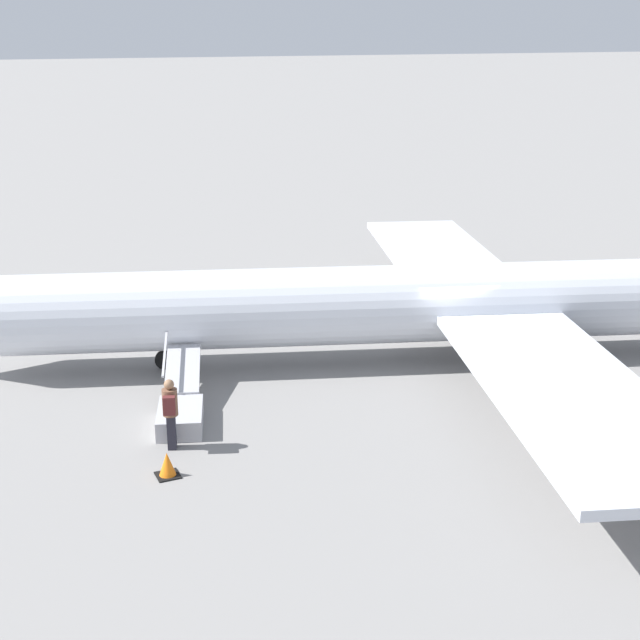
% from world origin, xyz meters
% --- Properties ---
extents(ground_plane, '(600.00, 600.00, 0.00)m').
position_xyz_m(ground_plane, '(0.00, 0.00, 0.00)').
color(ground_plane, gray).
extents(airplane_main, '(30.15, 23.69, 6.00)m').
position_xyz_m(airplane_main, '(-0.84, 0.28, 1.79)').
color(airplane_main, silver).
rests_on(airplane_main, ground).
extents(boarding_stairs, '(2.22, 4.13, 1.56)m').
position_xyz_m(boarding_stairs, '(8.44, 1.07, 0.36)').
color(boarding_stairs, '#B2B2B7').
rests_on(boarding_stairs, ground).
extents(passenger, '(0.43, 0.57, 1.74)m').
position_xyz_m(passenger, '(9.08, 2.54, 1.00)').
color(passenger, '#23232D').
rests_on(passenger, ground).
extents(traffic_cone_near_stairs, '(0.51, 0.51, 0.56)m').
position_xyz_m(traffic_cone_near_stairs, '(9.53, 3.82, 0.26)').
color(traffic_cone_near_stairs, black).
rests_on(traffic_cone_near_stairs, ground).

